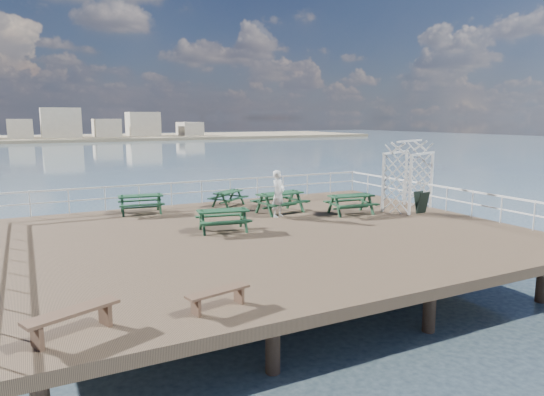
% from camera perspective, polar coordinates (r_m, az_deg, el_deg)
% --- Properties ---
extents(ground, '(18.00, 14.00, 0.30)m').
position_cam_1_polar(ground, '(17.32, -0.85, -4.58)').
color(ground, brown).
rests_on(ground, ground).
extents(sea_backdrop, '(300.00, 300.00, 9.20)m').
position_cam_1_polar(sea_backdrop, '(150.55, -19.57, 7.12)').
color(sea_backdrop, '#384B5E').
rests_on(sea_backdrop, ground).
extents(railing, '(17.77, 13.76, 1.10)m').
position_cam_1_polar(railing, '(19.38, -4.40, -0.01)').
color(railing, silver).
rests_on(railing, ground).
extents(picnic_table_a, '(2.00, 1.68, 0.89)m').
position_cam_1_polar(picnic_table_a, '(21.41, -15.19, -0.24)').
color(picnic_table_a, '#12321D').
rests_on(picnic_table_a, ground).
extents(picnic_table_b, '(2.29, 1.97, 0.99)m').
position_cam_1_polar(picnic_table_b, '(20.79, 0.95, -0.01)').
color(picnic_table_b, '#12321D').
rests_on(picnic_table_b, ground).
extents(picnic_table_c, '(2.01, 1.93, 0.77)m').
position_cam_1_polar(picnic_table_c, '(22.54, -5.16, 0.32)').
color(picnic_table_c, '#12321D').
rests_on(picnic_table_c, ground).
extents(picnic_table_d, '(2.04, 1.75, 0.88)m').
position_cam_1_polar(picnic_table_d, '(17.50, -5.79, -2.08)').
color(picnic_table_d, '#12321D').
rests_on(picnic_table_d, ground).
extents(picnic_table_e, '(2.04, 1.72, 0.92)m').
position_cam_1_polar(picnic_table_e, '(20.81, 9.28, -0.25)').
color(picnic_table_e, '#12321D').
rests_on(picnic_table_e, ground).
extents(flat_bench_near, '(1.79, 1.06, 0.51)m').
position_cam_1_polar(flat_bench_near, '(9.99, -22.43, -12.78)').
color(flat_bench_near, brown).
rests_on(flat_bench_near, ground).
extents(flat_bench_far, '(1.49, 0.65, 0.42)m').
position_cam_1_polar(flat_bench_far, '(10.58, -6.37, -11.24)').
color(flat_bench_far, brown).
rests_on(flat_bench_far, ground).
extents(trellis_arbor, '(2.80, 2.19, 3.08)m').
position_cam_1_polar(trellis_arbor, '(22.23, 15.71, 2.16)').
color(trellis_arbor, silver).
rests_on(trellis_arbor, ground).
extents(sandwich_board, '(0.61, 0.48, 0.94)m').
position_cam_1_polar(sandwich_board, '(21.69, 17.16, -0.51)').
color(sandwich_board, black).
rests_on(sandwich_board, ground).
extents(person, '(0.84, 0.74, 1.93)m').
position_cam_1_polar(person, '(19.84, 0.75, 0.50)').
color(person, white).
rests_on(person, ground).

